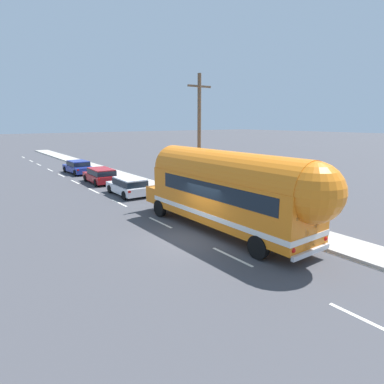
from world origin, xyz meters
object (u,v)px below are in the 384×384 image
at_px(painted_bus, 231,189).
at_px(car_lead, 129,185).
at_px(car_third, 78,166).
at_px(utility_pole, 199,138).
at_px(car_second, 101,175).

relative_size(painted_bus, car_lead, 2.83).
bearing_deg(car_lead, car_third, 88.65).
height_order(utility_pole, painted_bus, utility_pole).
distance_m(utility_pole, car_lead, 6.84).
bearing_deg(car_second, car_third, 88.58).
bearing_deg(car_lead, utility_pole, -60.57).
xyz_separation_m(utility_pole, painted_bus, (-2.58, -6.00, -2.12)).
relative_size(utility_pole, car_lead, 1.97).
relative_size(utility_pole, painted_bus, 0.70).
bearing_deg(painted_bus, car_lead, 91.38).
bearing_deg(painted_bus, utility_pole, 66.73).
height_order(car_second, car_third, same).
bearing_deg(car_lead, car_second, 88.72).
relative_size(car_lead, car_second, 0.95).
bearing_deg(car_second, painted_bus, -89.56).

